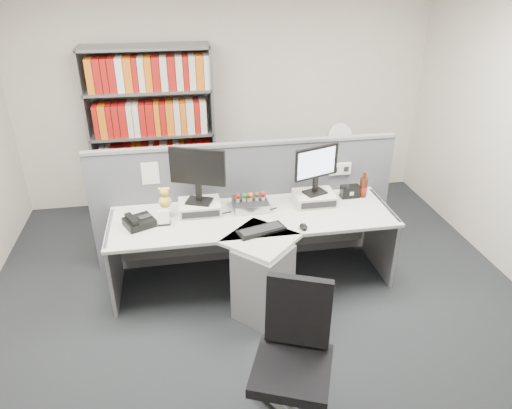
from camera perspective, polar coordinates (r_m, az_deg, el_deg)
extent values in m
plane|color=#25292C|center=(4.09, 1.62, -15.75)|extent=(5.50, 5.50, 0.00)
cube|color=beige|center=(5.89, -3.60, 13.04)|extent=(5.00, 0.04, 2.70)
cube|color=#575A63|center=(4.75, -1.24, 0.10)|extent=(3.00, 0.05, 1.25)
cube|color=gray|center=(4.49, -1.33, 7.32)|extent=(3.00, 0.07, 0.03)
cube|color=white|center=(4.80, 10.08, 4.28)|extent=(0.22, 0.04, 0.12)
cube|color=white|center=(4.51, -12.65, 3.85)|extent=(0.16, 0.00, 0.22)
cube|color=white|center=(4.50, -7.56, 4.26)|extent=(0.16, 0.00, 0.22)
cube|color=white|center=(4.69, 7.27, 5.24)|extent=(0.16, 0.00, 0.22)
cube|color=beige|center=(4.33, -0.39, -1.51)|extent=(2.60, 0.80, 0.03)
cube|color=beige|center=(3.99, 0.57, -4.23)|extent=(0.74, 0.74, 0.03)
cube|color=gray|center=(4.10, 0.85, -9.40)|extent=(0.57, 0.57, 0.69)
cube|color=gray|center=(4.52, -16.72, -6.64)|extent=(0.03, 0.70, 0.72)
cube|color=gray|center=(4.86, 14.73, -3.79)|extent=(0.03, 0.70, 0.72)
cube|color=gray|center=(4.82, -1.08, -3.19)|extent=(2.50, 0.02, 0.45)
cube|color=beige|center=(4.40, -6.81, -0.28)|extent=(0.38, 0.30, 0.10)
cube|color=black|center=(4.27, -6.68, -1.20)|extent=(0.34, 0.01, 0.06)
cube|color=beige|center=(4.57, 7.05, 0.81)|extent=(0.38, 0.30, 0.10)
cube|color=black|center=(4.45, 7.59, -0.04)|extent=(0.34, 0.01, 0.06)
cube|color=black|center=(4.37, -6.85, 0.42)|extent=(0.27, 0.23, 0.02)
cube|color=black|center=(4.33, -6.92, 1.50)|extent=(0.06, 0.05, 0.18)
cube|color=black|center=(4.23, -7.11, 4.55)|extent=(0.49, 0.22, 0.34)
cube|color=silver|center=(4.22, -6.99, 4.46)|extent=(0.43, 0.17, 0.29)
cube|color=black|center=(4.55, 7.10, 1.48)|extent=(0.24, 0.21, 0.02)
cube|color=black|center=(4.51, 7.16, 2.43)|extent=(0.05, 0.04, 0.17)
cube|color=black|center=(4.42, 7.32, 5.08)|extent=(0.45, 0.19, 0.30)
cube|color=silver|center=(4.41, 7.31, 4.98)|extent=(0.39, 0.14, 0.26)
cube|color=black|center=(4.44, -0.70, 0.07)|extent=(0.32, 0.28, 0.08)
cube|color=silver|center=(4.32, -0.40, -0.77)|extent=(0.32, 0.01, 0.08)
cylinder|color=beige|center=(4.38, -2.21, 0.52)|extent=(0.03, 0.03, 0.03)
sphere|color=#A5140F|center=(4.36, -2.22, 1.02)|extent=(0.05, 0.05, 0.05)
cylinder|color=beige|center=(4.39, -1.43, 0.58)|extent=(0.03, 0.03, 0.03)
sphere|color=#19721E|center=(4.37, -1.44, 1.08)|extent=(0.05, 0.05, 0.05)
cylinder|color=beige|center=(4.40, -0.66, 0.64)|extent=(0.03, 0.03, 0.03)
sphere|color=orange|center=(4.38, -0.66, 1.14)|extent=(0.05, 0.05, 0.05)
cylinder|color=beige|center=(4.41, 0.11, 0.71)|extent=(0.03, 0.03, 0.03)
sphere|color=#593319|center=(4.39, 0.11, 1.20)|extent=(0.05, 0.05, 0.05)
cylinder|color=beige|center=(4.42, 0.88, 0.76)|extent=(0.03, 0.03, 0.03)
sphere|color=#A5140F|center=(4.40, 0.88, 1.26)|extent=(0.05, 0.05, 0.05)
cylinder|color=beige|center=(4.39, -0.91, 0.63)|extent=(0.03, 0.03, 0.03)
sphere|color=#593319|center=(4.37, -0.92, 1.12)|extent=(0.05, 0.05, 0.05)
cube|color=black|center=(4.07, 0.64, -3.14)|extent=(0.45, 0.27, 0.02)
cube|color=black|center=(4.06, 0.65, -2.96)|extent=(0.39, 0.21, 0.01)
ellipsoid|color=black|center=(4.13, 5.75, -2.67)|extent=(0.07, 0.11, 0.04)
cube|color=black|center=(4.28, -13.89, -2.08)|extent=(0.31, 0.30, 0.07)
cube|color=black|center=(4.23, -14.79, -1.71)|extent=(0.13, 0.20, 0.04)
cube|color=black|center=(4.27, -13.26, -1.44)|extent=(0.13, 0.11, 0.01)
cube|color=black|center=(4.26, -11.01, -2.23)|extent=(0.11, 0.07, 0.02)
cube|color=white|center=(4.21, -11.09, -1.60)|extent=(0.10, 0.04, 0.11)
cube|color=white|center=(4.25, -11.09, -1.32)|extent=(0.10, 0.04, 0.11)
sphere|color=gold|center=(4.30, -10.90, 0.34)|extent=(0.12, 0.12, 0.12)
sphere|color=gold|center=(4.26, -11.01, 1.52)|extent=(0.08, 0.08, 0.08)
sphere|color=gold|center=(4.25, -11.54, 1.82)|extent=(0.03, 0.03, 0.03)
sphere|color=gold|center=(4.25, -10.55, 1.90)|extent=(0.03, 0.03, 0.03)
cube|color=black|center=(4.74, 11.26, 1.56)|extent=(0.18, 0.10, 0.12)
cylinder|color=#3F190A|center=(4.76, 12.81, 2.04)|extent=(0.08, 0.08, 0.20)
cylinder|color=#A5140F|center=(4.77, 12.78, 1.80)|extent=(0.08, 0.08, 0.05)
cylinder|color=#3F190A|center=(4.71, 12.96, 3.43)|extent=(0.03, 0.03, 0.05)
cylinder|color=#A5140F|center=(4.69, 13.00, 3.81)|extent=(0.04, 0.04, 0.01)
cube|color=slate|center=(5.75, -19.21, 7.57)|extent=(0.03, 0.40, 2.00)
cube|color=slate|center=(5.68, -5.27, 8.77)|extent=(0.03, 0.40, 2.00)
cube|color=slate|center=(5.86, -12.26, 8.82)|extent=(1.40, 0.02, 2.00)
cube|color=slate|center=(6.06, -11.39, -0.56)|extent=(1.38, 0.40, 0.03)
cube|color=slate|center=(5.84, -11.83, 3.78)|extent=(1.38, 0.40, 0.03)
cube|color=slate|center=(5.67, -12.31, 8.42)|extent=(1.38, 0.40, 0.03)
cube|color=slate|center=(5.53, -12.83, 13.31)|extent=(1.38, 0.40, 0.03)
cube|color=slate|center=(5.45, -13.35, 18.00)|extent=(1.38, 0.40, 0.03)
cube|color=#A5140F|center=(5.94, -11.56, 0.97)|extent=(1.24, 0.28, 0.36)
cube|color=orange|center=(5.74, -12.02, 5.44)|extent=(1.24, 0.28, 0.36)
cube|color=beige|center=(5.58, -12.52, 10.21)|extent=(1.24, 0.28, 0.36)
cube|color=white|center=(5.46, -13.06, 15.22)|extent=(1.24, 0.28, 0.36)
cube|color=slate|center=(5.79, 9.45, 1.94)|extent=(0.45, 0.60, 0.70)
cube|color=black|center=(5.47, 10.56, 2.22)|extent=(0.40, 0.02, 0.28)
cube|color=black|center=(5.61, 10.29, -0.74)|extent=(0.40, 0.02, 0.28)
cylinder|color=white|center=(5.65, 9.72, 5.28)|extent=(0.16, 0.16, 0.03)
cylinder|color=white|center=(5.62, 9.80, 6.18)|extent=(0.03, 0.03, 0.16)
cylinder|color=white|center=(5.52, 10.04, 8.22)|extent=(0.27, 0.05, 0.27)
cylinder|color=silver|center=(5.55, 9.94, 8.32)|extent=(0.27, 0.04, 0.27)
cylinder|color=silver|center=(3.34, 4.20, -22.05)|extent=(0.05, 0.05, 0.42)
cube|color=black|center=(3.17, 4.34, -19.30)|extent=(0.63, 0.63, 0.07)
cube|color=black|center=(3.12, 5.15, -12.65)|extent=(0.43, 0.27, 0.49)
cube|color=black|center=(3.62, 5.53, -22.27)|extent=(0.25, 0.28, 0.04)
cylinder|color=black|center=(3.70, 6.42, -21.11)|extent=(0.05, 0.05, 0.03)
cube|color=black|center=(3.59, 1.73, -22.62)|extent=(0.21, 0.30, 0.04)
cylinder|color=black|center=(3.66, 0.27, -21.66)|extent=(0.05, 0.05, 0.03)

